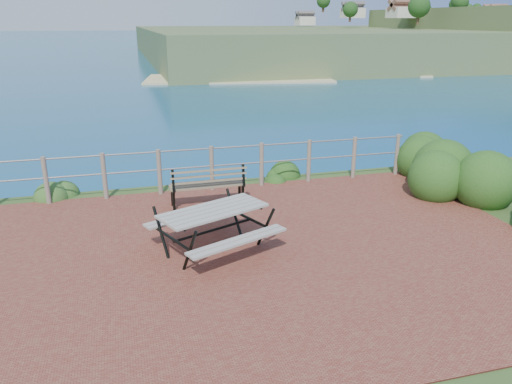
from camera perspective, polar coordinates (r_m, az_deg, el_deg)
ground at (r=8.26m, az=-0.78°, el=-7.08°), size 10.00×7.00×0.12m
ocean at (r=207.22m, az=-15.32°, el=17.47°), size 1200.00×1200.00×0.00m
safety_railing at (r=11.12m, az=-5.08°, el=3.00°), size 9.40×0.10×1.00m
distant_bay at (r=273.18m, az=25.81°, el=16.23°), size 290.00×232.36×24.00m
picnic_table at (r=8.16m, az=-4.86°, el=-3.86°), size 1.88×1.41×0.74m
park_bench at (r=10.19m, az=-5.61°, el=1.47°), size 1.54×0.40×0.87m
shrub_right_front at (r=11.62m, az=21.72°, el=-0.59°), size 1.50×1.50×2.12m
shrub_right_edge at (r=13.16m, az=18.02°, el=2.07°), size 1.20×1.20×1.70m
shrub_lip_west at (r=11.62m, az=-21.44°, el=-0.54°), size 0.78×0.78×0.52m
shrub_lip_east at (r=12.09m, az=3.04°, el=1.54°), size 0.83×0.83×0.60m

